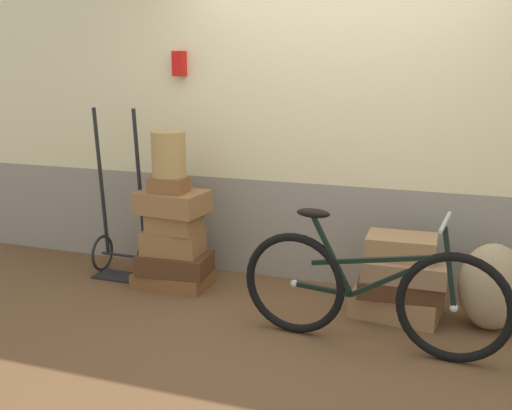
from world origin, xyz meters
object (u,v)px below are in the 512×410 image
object	(u,v)px
suitcase_1	(175,263)
suitcase_5	(169,185)
suitcase_6	(396,303)
suitcase_0	(174,278)
bicycle	(369,292)
suitcase_2	(173,242)
burlap_sack	(492,287)
suitcase_4	(173,202)
suitcase_7	(401,286)
wicker_basket	(169,154)
suitcase_3	(174,222)
suitcase_8	(405,268)
suitcase_9	(401,247)
luggage_trolley	(122,239)

from	to	relation	value
suitcase_1	suitcase_5	world-z (taller)	suitcase_5
suitcase_6	suitcase_0	bearing A→B (deg)	-174.08
suitcase_5	bicycle	world-z (taller)	suitcase_5
suitcase_2	burlap_sack	size ratio (longest dim) A/B	0.76
suitcase_0	suitcase_4	size ratio (longest dim) A/B	1.14
suitcase_1	suitcase_7	world-z (taller)	suitcase_7
wicker_basket	suitcase_3	bearing A→B (deg)	7.93
suitcase_4	suitcase_6	xyz separation A→B (m)	(1.75, 0.01, -0.61)
wicker_basket	suitcase_1	bearing A→B (deg)	-2.73
suitcase_1	suitcase_7	bearing A→B (deg)	-5.59
suitcase_0	suitcase_4	xyz separation A→B (m)	(0.02, -0.01, 0.64)
suitcase_4	suitcase_8	size ratio (longest dim) A/B	0.91
suitcase_0	suitcase_7	xyz separation A→B (m)	(1.80, -0.05, 0.18)
suitcase_8	burlap_sack	xyz separation A→B (m)	(0.57, 0.02, -0.07)
suitcase_2	suitcase_4	world-z (taller)	suitcase_4
suitcase_5	suitcase_9	xyz separation A→B (m)	(1.77, 0.05, -0.33)
luggage_trolley	burlap_sack	xyz separation A→B (m)	(2.92, -0.11, -0.01)
suitcase_3	luggage_trolley	bearing A→B (deg)	170.01
wicker_basket	bicycle	bearing A→B (deg)	-17.72
suitcase_6	suitcase_2	bearing A→B (deg)	-173.72
suitcase_7	suitcase_4	bearing A→B (deg)	173.96
suitcase_5	bicycle	distance (m)	1.78
suitcase_0	wicker_basket	distance (m)	1.02
suitcase_0	burlap_sack	size ratio (longest dim) A/B	0.98
suitcase_5	suitcase_3	bearing A→B (deg)	61.14
suitcase_4	burlap_sack	distance (m)	2.40
suitcase_3	suitcase_5	distance (m)	0.31
suitcase_6	suitcase_9	size ratio (longest dim) A/B	1.28
suitcase_0	suitcase_2	size ratio (longest dim) A/B	1.29
suitcase_4	bicycle	size ratio (longest dim) A/B	0.30
suitcase_4	suitcase_6	bearing A→B (deg)	5.81
suitcase_4	luggage_trolley	bearing A→B (deg)	174.90
suitcase_7	wicker_basket	world-z (taller)	wicker_basket
suitcase_2	burlap_sack	world-z (taller)	burlap_sack
suitcase_4	burlap_sack	size ratio (longest dim) A/B	0.86
wicker_basket	luggage_trolley	xyz separation A→B (m)	(-0.53, 0.12, -0.76)
suitcase_5	luggage_trolley	bearing A→B (deg)	163.49
suitcase_2	luggage_trolley	size ratio (longest dim) A/B	0.32
suitcase_2	suitcase_7	size ratio (longest dim) A/B	0.79
suitcase_2	wicker_basket	world-z (taller)	wicker_basket
suitcase_3	luggage_trolley	xyz separation A→B (m)	(-0.56, 0.11, -0.22)
luggage_trolley	suitcase_4	bearing A→B (deg)	-10.62
suitcase_0	suitcase_9	world-z (taller)	suitcase_9
suitcase_3	suitcase_5	size ratio (longest dim) A/B	1.40
suitcase_2	suitcase_8	world-z (taller)	suitcase_2
suitcase_0	burlap_sack	xyz separation A→B (m)	(2.39, -0.02, 0.24)
suitcase_6	suitcase_7	world-z (taller)	suitcase_7
suitcase_5	wicker_basket	bearing A→B (deg)	106.76
suitcase_3	luggage_trolley	distance (m)	0.61
suitcase_6	bicycle	bearing A→B (deg)	-95.67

